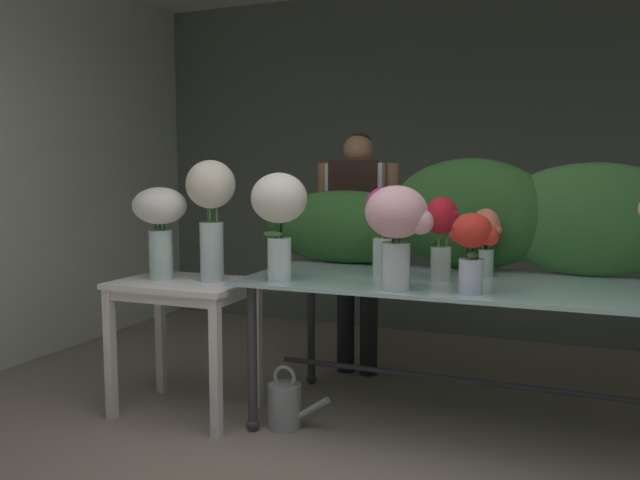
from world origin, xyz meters
name	(u,v)px	position (x,y,z in m)	size (l,w,h in m)	color
ground_plane	(411,405)	(0.00, 1.81, 0.00)	(7.97, 7.97, 0.00)	gray
wall_back	(464,163)	(0.00, 3.62, 1.46)	(5.73, 0.12, 2.92)	slate
wall_left	(33,161)	(-2.87, 1.81, 1.46)	(0.12, 3.74, 2.92)	silver
display_table_glass	(454,300)	(0.28, 1.54, 0.71)	(2.16, 1.01, 0.81)	#A9D0D1
side_table_white	(185,300)	(-1.17, 1.22, 0.66)	(0.75, 0.54, 0.77)	white
florist	(358,227)	(-0.49, 2.27, 1.01)	(0.57, 0.24, 1.63)	#232328
foliage_backdrop	(466,220)	(0.28, 1.93, 1.10)	(2.49, 0.31, 0.64)	#2D6028
vase_magenta_hydrangea	(384,225)	(-0.09, 1.50, 1.09)	(0.20, 0.20, 0.48)	silver
vase_scarlet_ranunculus	(472,246)	(0.42, 1.19, 1.03)	(0.22, 0.18, 0.37)	silver
vase_blush_carnations	(398,224)	(0.08, 1.15, 1.13)	(0.33, 0.30, 0.50)	silver
vase_coral_freesia	(485,237)	(0.41, 1.72, 1.02)	(0.19, 0.16, 0.37)	silver
vase_ivory_lilies	(279,210)	(-0.55, 1.17, 1.18)	(0.29, 0.29, 0.56)	silver
vase_crimson_snapdragons	(441,232)	(0.22, 1.48, 1.07)	(0.17, 0.17, 0.44)	silver
vase_white_roses_tall	(159,219)	(-1.32, 1.22, 1.11)	(0.33, 0.30, 0.52)	silver
vase_cream_lisianthus_tall	(211,205)	(-1.02, 1.27, 1.19)	(0.27, 0.27, 0.67)	silver
watering_can	(285,405)	(-0.55, 1.23, 0.13)	(0.35, 0.18, 0.34)	#999EA3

